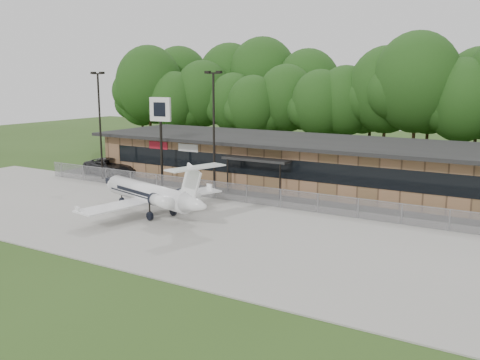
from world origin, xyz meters
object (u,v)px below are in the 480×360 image
Objects in this scene: business_jet at (152,195)px; pole_sign at (161,119)px; terminal at (306,162)px; suv at (110,167)px.

pole_sign is at bearing 141.43° from business_jet.
pole_sign is at bearing -146.65° from terminal.
terminal is 16.33m from business_jet.
terminal is at bearing 88.70° from business_jet.
business_jet is (-4.82, -15.59, -0.65)m from terminal.
pole_sign is at bearing -90.19° from suv.
suv is at bearing 160.19° from business_jet.
business_jet is 11.35m from pole_sign.
suv is at bearing -164.12° from terminal.
business_jet is at bearing -113.82° from suv.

